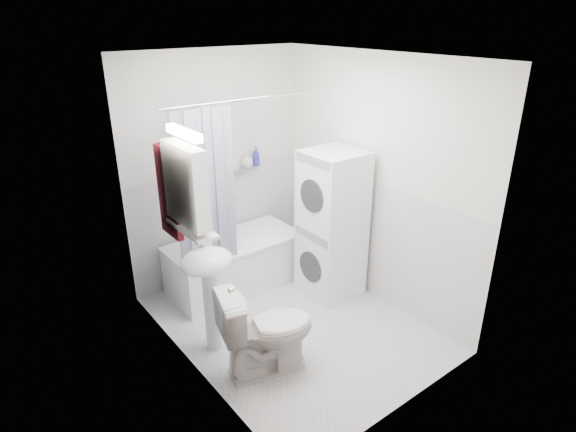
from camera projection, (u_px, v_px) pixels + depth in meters
floor at (292, 324)px, 4.53m from camera, size 2.60×2.60×0.00m
room_walls at (293, 173)px, 3.94m from camera, size 2.60×2.60×2.60m
wainscot at (273, 256)px, 4.51m from camera, size 1.98×2.58×2.58m
door at (232, 290)px, 3.20m from camera, size 0.05×2.00×2.00m
bathtub at (235, 261)px, 5.06m from camera, size 1.38×0.66×0.53m
tub_spout at (232, 198)px, 5.19m from camera, size 0.04×0.12×0.04m
curtain_rod at (242, 100)px, 4.19m from camera, size 1.56×0.02×0.02m
shower_curtain at (207, 190)px, 4.26m from camera, size 0.55×0.02×1.45m
sink at (209, 277)px, 3.94m from camera, size 0.44×0.37×1.04m
medicine_cabinet at (186, 183)px, 3.48m from camera, size 0.13×0.50×0.71m
shelf at (192, 228)px, 3.63m from camera, size 0.18×0.54×0.02m
shower_caddy at (235, 171)px, 5.09m from camera, size 0.22×0.06×0.02m
towel at (169, 190)px, 3.69m from camera, size 0.07×0.30×0.74m
washer_dryer at (332, 225)px, 4.78m from camera, size 0.55×0.54×1.51m
toilet at (267, 330)px, 3.82m from camera, size 0.85×0.61×0.75m
soap_pump at (206, 245)px, 3.94m from camera, size 0.08×0.17×0.08m
shelf_bottle at (201, 229)px, 3.50m from camera, size 0.07×0.18×0.07m
shelf_cup at (184, 216)px, 3.69m from camera, size 0.10×0.09×0.10m
shampoo_a at (247, 162)px, 5.15m from camera, size 0.13×0.17×0.13m
shampoo_b at (256, 162)px, 5.22m from camera, size 0.08×0.21×0.08m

